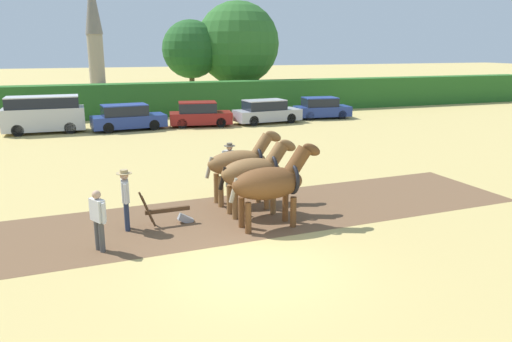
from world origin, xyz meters
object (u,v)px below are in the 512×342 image
object	(u,v)px
draft_horse_trail_left	(241,162)
parked_car_center_left	(200,115)
tree_center	(238,44)
parked_car_left	(128,118)
parked_car_center	(266,112)
church_spire	(94,26)
draft_horse_lead_right	(255,172)
plow	(172,214)
farmer_beside_team	(230,162)
farmer_at_plow	(125,195)
farmer_onlooker_left	(98,216)
parked_van	(44,114)
parked_car_center_right	(322,108)
draft_horse_lead_left	(272,182)
tree_center_left	(191,49)

from	to	relation	value
draft_horse_trail_left	parked_car_center_left	size ratio (longest dim) A/B	0.65
tree_center	parked_car_center_left	distance (m)	13.21
parked_car_left	parked_car_center	world-z (taller)	parked_car_left
church_spire	draft_horse_lead_right	xyz separation A→B (m)	(2.61, -58.24, -6.38)
plow	farmer_beside_team	xyz separation A→B (m)	(2.72, 3.26, 0.65)
tree_center	farmer_at_plow	xyz separation A→B (m)	(-12.22, -28.81, -4.27)
farmer_at_plow	farmer_onlooker_left	distance (m)	1.55
parked_van	parked_car_center_right	size ratio (longest dim) A/B	1.13
draft_horse_lead_right	farmer_at_plow	distance (m)	3.91
farmer_beside_team	parked_car_center_right	world-z (taller)	farmer_beside_team
parked_car_left	draft_horse_lead_left	bearing A→B (deg)	-88.89
draft_horse_lead_left	parked_car_center_right	xyz separation A→B (m)	(11.42, 19.76, -0.60)
draft_horse_lead_left	parked_car_center_left	bearing A→B (deg)	80.38
farmer_onlooker_left	parked_car_center_right	bearing A→B (deg)	23.36
plow	farmer_beside_team	distance (m)	4.29
tree_center	parked_van	world-z (taller)	tree_center
parked_van	parked_car_center_left	xyz separation A→B (m)	(9.42, -0.53, -0.37)
plow	parked_car_center_left	world-z (taller)	parked_car_center_left
church_spire	plow	size ratio (longest dim) A/B	9.40
parked_car_center	farmer_at_plow	bearing A→B (deg)	-126.96
farmer_onlooker_left	parked_van	xyz separation A→B (m)	(-2.40, 19.81, 0.20)
parked_van	church_spire	bearing A→B (deg)	83.29
church_spire	draft_horse_lead_left	bearing A→B (deg)	-87.41
farmer_onlooker_left	parked_car_center_left	xyz separation A→B (m)	(7.02, 19.29, -0.17)
parked_car_left	parked_car_center_right	xyz separation A→B (m)	(13.75, 0.75, -0.04)
parked_car_center	tree_center	bearing A→B (deg)	77.06
draft_horse_lead_left	plow	world-z (taller)	draft_horse_lead_left
tree_center	parked_car_center_left	xyz separation A→B (m)	(-5.99, -10.85, -4.55)
parked_car_center	church_spire	bearing A→B (deg)	97.55
parked_car_center_left	draft_horse_lead_left	bearing A→B (deg)	-87.72
tree_center_left	parked_car_center_left	distance (m)	11.76
draft_horse_lead_left	parked_van	world-z (taller)	draft_horse_lead_left
draft_horse_lead_left	parked_car_left	bearing A→B (deg)	94.14
draft_horse_trail_left	parked_car_left	size ratio (longest dim) A/B	0.59
draft_horse_trail_left	parked_car_left	distance (m)	16.64
draft_horse_trail_left	parked_car_center	size ratio (longest dim) A/B	0.59
tree_center	parked_car_center	size ratio (longest dim) A/B	1.92
draft_horse_trail_left	farmer_onlooker_left	world-z (taller)	draft_horse_trail_left
church_spire	parked_car_center_right	size ratio (longest dim) A/B	3.60
farmer_onlooker_left	parked_car_center	world-z (taller)	farmer_onlooker_left
tree_center_left	parked_car_left	xyz separation A→B (m)	(-6.45, -10.92, -4.06)
parked_car_center_right	church_spire	bearing A→B (deg)	115.16
tree_center_left	farmer_beside_team	xyz separation A→B (m)	(-4.08, -25.54, -3.86)
parked_car_left	parked_car_center	xyz separation A→B (m)	(9.18, -0.11, -0.00)
plow	parked_car_center	distance (m)	20.17
draft_horse_lead_right	parked_car_center_left	size ratio (longest dim) A/B	0.62
draft_horse_trail_left	tree_center	bearing A→B (deg)	70.13
plow	parked_van	xyz separation A→B (m)	(-4.48, 18.45, 0.81)
tree_center_left	parked_car_center	size ratio (longest dim) A/B	1.57
draft_horse_lead_left	parked_car_left	world-z (taller)	draft_horse_lead_left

